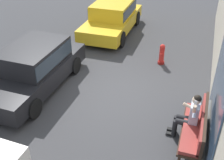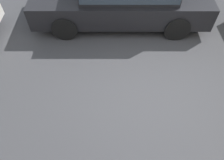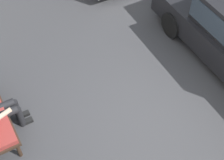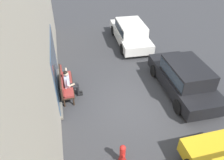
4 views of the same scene
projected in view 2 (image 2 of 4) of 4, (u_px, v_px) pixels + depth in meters
ground_plane at (147, 88)px, 4.54m from camera, size 60.00×60.00×0.00m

